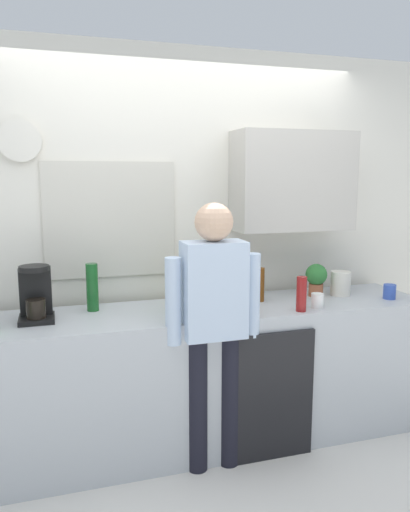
{
  "coord_description": "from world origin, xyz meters",
  "views": [
    {
      "loc": [
        -0.86,
        -2.62,
        1.75
      ],
      "look_at": [
        0.02,
        0.25,
        1.26
      ],
      "focal_mm": 34.66,
      "sensor_mm": 36.0,
      "label": 1
    }
  ],
  "objects_px": {
    "potted_plant": "(316,278)",
    "person_at_sink": "(214,315)",
    "bottle_amber_beer": "(260,285)",
    "cup_white_mug": "(317,301)",
    "bottle_dark_sauce": "(215,292)",
    "bottle_clear_soda": "(179,289)",
    "bottle_green_wine": "(92,287)",
    "cup_blue_mug": "(389,292)",
    "bottle_red_vinegar": "(301,294)",
    "mixing_bowl": "(224,307)",
    "cup_yellow_cup": "(175,296)",
    "storage_canister": "(341,283)",
    "coffee_maker": "(36,296)"
  },
  "relations": [
    {
      "from": "bottle_red_vinegar",
      "to": "cup_white_mug",
      "type": "xyz_separation_m",
      "value": [
        0.14,
        0.04,
        -0.06
      ]
    },
    {
      "from": "cup_blue_mug",
      "to": "person_at_sink",
      "type": "bearing_deg",
      "value": -172.92
    },
    {
      "from": "bottle_dark_sauce",
      "to": "cup_yellow_cup",
      "type": "xyz_separation_m",
      "value": [
        -0.23,
        0.15,
        -0.05
      ]
    },
    {
      "from": "bottle_amber_beer",
      "to": "bottle_clear_soda",
      "type": "bearing_deg",
      "value": -172.56
    },
    {
      "from": "bottle_amber_beer",
      "to": "mixing_bowl",
      "type": "height_order",
      "value": "bottle_amber_beer"
    },
    {
      "from": "bottle_amber_beer",
      "to": "cup_white_mug",
      "type": "bearing_deg",
      "value": -43.24
    },
    {
      "from": "bottle_green_wine",
      "to": "cup_blue_mug",
      "type": "height_order",
      "value": "bottle_green_wine"
    },
    {
      "from": "person_at_sink",
      "to": "cup_yellow_cup",
      "type": "bearing_deg",
      "value": 114.46
    },
    {
      "from": "cup_white_mug",
      "to": "bottle_amber_beer",
      "type": "bearing_deg",
      "value": 136.76
    },
    {
      "from": "bottle_green_wine",
      "to": "cup_blue_mug",
      "type": "relative_size",
      "value": 3.0
    },
    {
      "from": "potted_plant",
      "to": "bottle_green_wine",
      "type": "bearing_deg",
      "value": 177.14
    },
    {
      "from": "bottle_dark_sauce",
      "to": "mixing_bowl",
      "type": "bearing_deg",
      "value": -90.84
    },
    {
      "from": "mixing_bowl",
      "to": "bottle_clear_soda",
      "type": "bearing_deg",
      "value": 150.22
    },
    {
      "from": "cup_white_mug",
      "to": "cup_blue_mug",
      "type": "xyz_separation_m",
      "value": [
        0.6,
        0.07,
        0.0
      ]
    },
    {
      "from": "cup_blue_mug",
      "to": "storage_canister",
      "type": "relative_size",
      "value": 0.59
    },
    {
      "from": "bottle_red_vinegar",
      "to": "storage_canister",
      "type": "height_order",
      "value": "bottle_red_vinegar"
    },
    {
      "from": "bottle_clear_soda",
      "to": "person_at_sink",
      "type": "bearing_deg",
      "value": -65.44
    },
    {
      "from": "person_at_sink",
      "to": "cup_blue_mug",
      "type": "bearing_deg",
      "value": 18.84
    },
    {
      "from": "cup_yellow_cup",
      "to": "person_at_sink",
      "type": "xyz_separation_m",
      "value": [
        0.11,
        -0.5,
        -0.0
      ]
    },
    {
      "from": "bottle_red_vinegar",
      "to": "cup_white_mug",
      "type": "height_order",
      "value": "bottle_red_vinegar"
    },
    {
      "from": "mixing_bowl",
      "to": "person_at_sink",
      "type": "distance_m",
      "value": 0.19
    },
    {
      "from": "bottle_clear_soda",
      "to": "potted_plant",
      "type": "xyz_separation_m",
      "value": [
        1.01,
        0.09,
        -0.01
      ]
    },
    {
      "from": "bottle_red_vinegar",
      "to": "cup_blue_mug",
      "type": "relative_size",
      "value": 2.2
    },
    {
      "from": "bottle_dark_sauce",
      "to": "potted_plant",
      "type": "height_order",
      "value": "potted_plant"
    },
    {
      "from": "bottle_amber_beer",
      "to": "cup_white_mug",
      "type": "distance_m",
      "value": 0.4
    },
    {
      "from": "bottle_red_vinegar",
      "to": "cup_blue_mug",
      "type": "height_order",
      "value": "bottle_red_vinegar"
    },
    {
      "from": "mixing_bowl",
      "to": "potted_plant",
      "type": "xyz_separation_m",
      "value": [
        0.76,
        0.23,
        0.09
      ]
    },
    {
      "from": "bottle_clear_soda",
      "to": "person_at_sink",
      "type": "distance_m",
      "value": 0.33
    },
    {
      "from": "potted_plant",
      "to": "person_at_sink",
      "type": "xyz_separation_m",
      "value": [
        -0.88,
        -0.38,
        -0.09
      ]
    },
    {
      "from": "cup_white_mug",
      "to": "mixing_bowl",
      "type": "relative_size",
      "value": 0.43
    },
    {
      "from": "bottle_dark_sauce",
      "to": "cup_blue_mug",
      "type": "distance_m",
      "value": 1.22
    },
    {
      "from": "bottle_dark_sauce",
      "to": "bottle_clear_soda",
      "type": "bearing_deg",
      "value": -166.77
    },
    {
      "from": "cup_yellow_cup",
      "to": "storage_canister",
      "type": "xyz_separation_m",
      "value": [
        1.17,
        -0.14,
        0.04
      ]
    },
    {
      "from": "bottle_amber_beer",
      "to": "cup_blue_mug",
      "type": "relative_size",
      "value": 2.3
    },
    {
      "from": "coffee_maker",
      "to": "person_at_sink",
      "type": "relative_size",
      "value": 0.21
    },
    {
      "from": "coffee_maker",
      "to": "cup_white_mug",
      "type": "distance_m",
      "value": 1.73
    },
    {
      "from": "coffee_maker",
      "to": "cup_yellow_cup",
      "type": "distance_m",
      "value": 0.89
    },
    {
      "from": "bottle_green_wine",
      "to": "cup_white_mug",
      "type": "distance_m",
      "value": 1.43
    },
    {
      "from": "bottle_dark_sauce",
      "to": "bottle_red_vinegar",
      "type": "relative_size",
      "value": 0.82
    },
    {
      "from": "person_at_sink",
      "to": "bottle_dark_sauce",
      "type": "bearing_deg",
      "value": 82.77
    },
    {
      "from": "bottle_amber_beer",
      "to": "cup_yellow_cup",
      "type": "relative_size",
      "value": 2.71
    },
    {
      "from": "bottle_clear_soda",
      "to": "bottle_red_vinegar",
      "type": "relative_size",
      "value": 1.27
    },
    {
      "from": "potted_plant",
      "to": "person_at_sink",
      "type": "height_order",
      "value": "person_at_sink"
    },
    {
      "from": "coffee_maker",
      "to": "bottle_green_wine",
      "type": "relative_size",
      "value": 1.1
    },
    {
      "from": "bottle_red_vinegar",
      "to": "person_at_sink",
      "type": "distance_m",
      "value": 0.6
    },
    {
      "from": "bottle_green_wine",
      "to": "storage_canister",
      "type": "bearing_deg",
      "value": -3.34
    },
    {
      "from": "bottle_red_vinegar",
      "to": "cup_yellow_cup",
      "type": "bearing_deg",
      "value": 148.25
    },
    {
      "from": "bottle_dark_sauce",
      "to": "cup_white_mug",
      "type": "bearing_deg",
      "value": -22.35
    },
    {
      "from": "bottle_clear_soda",
      "to": "coffee_maker",
      "type": "bearing_deg",
      "value": 176.6
    },
    {
      "from": "bottle_green_wine",
      "to": "mixing_bowl",
      "type": "distance_m",
      "value": 0.83
    }
  ]
}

